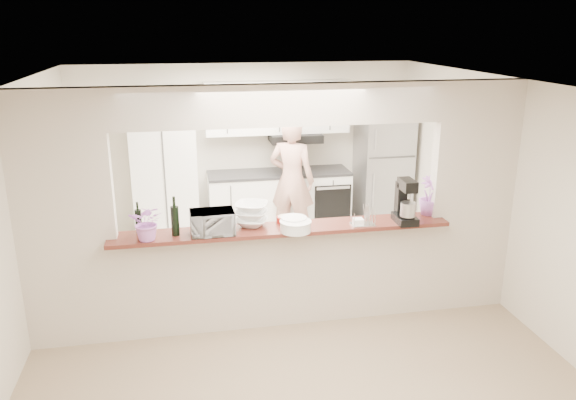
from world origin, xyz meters
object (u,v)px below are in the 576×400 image
object	(u,v)px
refrigerator	(383,173)
person	(292,181)
toaster_oven	(212,222)
stand_mixer	(405,203)

from	to	relation	value
refrigerator	person	size ratio (longest dim) A/B	0.94
refrigerator	toaster_oven	bearing A→B (deg)	-135.00
toaster_oven	person	bearing A→B (deg)	60.08
refrigerator	stand_mixer	bearing A→B (deg)	-106.02
refrigerator	stand_mixer	size ratio (longest dim) A/B	3.72
stand_mixer	refrigerator	bearing A→B (deg)	73.98
person	stand_mixer	bearing A→B (deg)	134.78
refrigerator	toaster_oven	xyz separation A→B (m)	(-2.75, -2.75, 0.36)
toaster_oven	stand_mixer	size ratio (longest dim) A/B	0.91
toaster_oven	person	distance (m)	2.73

